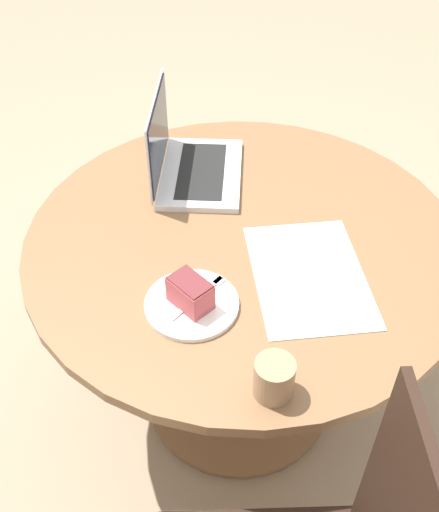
% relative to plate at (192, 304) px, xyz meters
% --- Properties ---
extents(ground_plane, '(12.00, 12.00, 0.00)m').
position_rel_plate_xyz_m(ground_plane, '(0.12, -0.24, -0.72)').
color(ground_plane, gray).
extents(dining_table, '(1.12, 1.12, 0.72)m').
position_rel_plate_xyz_m(dining_table, '(0.12, -0.24, -0.18)').
color(dining_table, brown).
rests_on(dining_table, ground_plane).
extents(paper_document, '(0.45, 0.41, 0.00)m').
position_rel_plate_xyz_m(paper_document, '(-0.08, -0.28, -0.00)').
color(paper_document, white).
rests_on(paper_document, dining_table).
extents(plate, '(0.21, 0.21, 0.01)m').
position_rel_plate_xyz_m(plate, '(0.00, 0.00, 0.00)').
color(plate, white).
rests_on(plate, dining_table).
extents(cake_slice, '(0.10, 0.07, 0.07)m').
position_rel_plate_xyz_m(cake_slice, '(-0.00, 0.00, 0.04)').
color(cake_slice, '#B74C51').
rests_on(cake_slice, plate).
extents(fork, '(0.06, 0.17, 0.00)m').
position_rel_plate_xyz_m(fork, '(0.01, -0.04, 0.01)').
color(fork, silver).
rests_on(fork, plate).
extents(coffee_glass, '(0.08, 0.08, 0.09)m').
position_rel_plate_xyz_m(coffee_glass, '(-0.28, -0.00, 0.04)').
color(coffee_glass, '#997556').
rests_on(coffee_glass, dining_table).
extents(laptop, '(0.41, 0.39, 0.24)m').
position_rel_plate_xyz_m(laptop, '(0.42, -0.28, 0.04)').
color(laptop, silver).
rests_on(laptop, dining_table).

